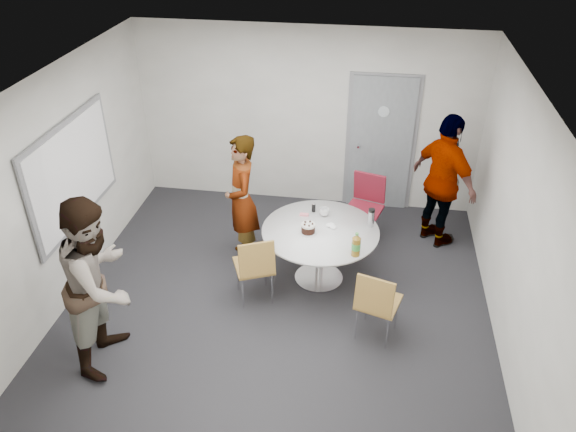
% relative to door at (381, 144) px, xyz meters
% --- Properties ---
extents(floor, '(5.00, 5.00, 0.00)m').
position_rel_door_xyz_m(floor, '(-1.10, -2.48, -1.03)').
color(floor, black).
rests_on(floor, ground).
extents(ceiling, '(5.00, 5.00, 0.00)m').
position_rel_door_xyz_m(ceiling, '(-1.10, -2.48, 1.67)').
color(ceiling, silver).
rests_on(ceiling, wall_back).
extents(wall_back, '(5.00, 0.00, 5.00)m').
position_rel_door_xyz_m(wall_back, '(-1.10, 0.02, 0.32)').
color(wall_back, '#B8B6AE').
rests_on(wall_back, floor).
extents(wall_left, '(0.00, 5.00, 5.00)m').
position_rel_door_xyz_m(wall_left, '(-3.60, -2.48, 0.32)').
color(wall_left, '#B8B6AE').
rests_on(wall_left, floor).
extents(wall_right, '(0.00, 5.00, 5.00)m').
position_rel_door_xyz_m(wall_right, '(1.40, -2.48, 0.32)').
color(wall_right, '#B8B6AE').
rests_on(wall_right, floor).
extents(wall_front, '(5.00, 0.00, 5.00)m').
position_rel_door_xyz_m(wall_front, '(-1.10, -4.98, 0.32)').
color(wall_front, '#B8B6AE').
rests_on(wall_front, floor).
extents(door, '(1.02, 0.17, 2.12)m').
position_rel_door_xyz_m(door, '(0.00, 0.00, 0.00)').
color(door, slate).
rests_on(door, wall_back).
extents(whiteboard, '(0.04, 1.90, 1.25)m').
position_rel_door_xyz_m(whiteboard, '(-3.56, -2.28, 0.42)').
color(whiteboard, gray).
rests_on(whiteboard, wall_left).
extents(table, '(1.43, 1.43, 1.04)m').
position_rel_door_xyz_m(table, '(-0.64, -1.99, -0.38)').
color(table, silver).
rests_on(table, floor).
extents(chair_near_left, '(0.58, 0.60, 0.92)m').
position_rel_door_xyz_m(chair_near_left, '(-1.36, -2.54, -0.47)').
color(chair_near_left, brown).
rests_on(chair_near_left, floor).
extents(chair_near_right, '(0.54, 0.57, 0.91)m').
position_rel_door_xyz_m(chair_near_right, '(0.05, -2.96, -0.47)').
color(chair_near_right, brown).
rests_on(chair_near_right, floor).
extents(chair_far, '(0.57, 0.61, 0.98)m').
position_rel_door_xyz_m(chair_far, '(-0.15, -0.94, -0.43)').
color(chair_far, maroon).
rests_on(chair_far, floor).
extents(person_main, '(0.62, 0.74, 1.75)m').
position_rel_door_xyz_m(person_main, '(-1.71, -1.64, -0.15)').
color(person_main, '#A5C6EA').
rests_on(person_main, floor).
extents(person_left, '(0.74, 0.94, 1.93)m').
position_rel_door_xyz_m(person_left, '(-2.71, -3.61, -0.06)').
color(person_left, white).
rests_on(person_left, floor).
extents(person_right, '(1.05, 1.14, 1.88)m').
position_rel_door_xyz_m(person_right, '(0.85, -0.88, -0.09)').
color(person_right, black).
rests_on(person_right, floor).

